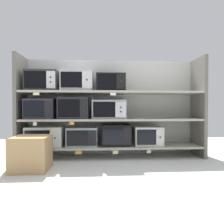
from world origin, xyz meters
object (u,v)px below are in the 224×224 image
Objects in this scene: microwave_2 at (116,135)px; microwave_7 at (42,81)px; microwave_1 at (82,136)px; microwave_3 at (148,136)px; microwave_0 at (45,136)px; microwave_5 at (74,108)px; microwave_9 at (110,83)px; microwave_6 at (109,109)px; shipping_carton at (31,153)px; microwave_4 at (41,109)px; microwave_8 at (77,81)px.

microwave_7 is at bearing -180.00° from microwave_2.
microwave_3 is at bearing 0.00° from microwave_1.
microwave_5 reaches higher than microwave_0.
microwave_0 is at bearing 179.99° from microwave_9.
microwave_6 is at bearing 0.01° from microwave_5.
microwave_0 is 0.63m from shipping_carton.
microwave_3 is at bearing 0.00° from microwave_4.
microwave_7 is (-0.04, -0.00, 0.84)m from microwave_0.
microwave_6 reaches higher than microwave_1.
microwave_5 reaches higher than shipping_carton.
microwave_4 is 0.99× the size of shipping_carton.
microwave_0 is 1.14× the size of microwave_8.
microwave_4 is (-0.62, -0.00, 0.42)m from microwave_1.
microwave_4 is at bearing 93.85° from shipping_carton.
microwave_7 reaches higher than microwave_3.
microwave_3 is 1.82m from microwave_7.
microwave_1 is 0.98× the size of microwave_8.
microwave_1 is (0.56, -0.00, -0.01)m from microwave_0.
microwave_3 is 1.71m from shipping_carton.
microwave_0 is 1.19× the size of microwave_5.
microwave_3 is (1.58, -0.00, -0.00)m from microwave_0.
microwave_6 is (-0.61, 0.00, 0.41)m from microwave_3.
microwave_5 is (-1.14, -0.00, 0.43)m from microwave_3.
microwave_3 is 1.01× the size of shipping_carton.
shipping_carton is (-0.01, -0.62, -0.12)m from microwave_0.
microwave_9 reaches higher than microwave_4.
microwave_7 is at bearing -179.74° from microwave_0.
microwave_5 is (-0.64, -0.00, 0.41)m from microwave_2.
microwave_1 is at bearing 0.00° from microwave_4.
microwave_5 reaches higher than microwave_1.
microwave_0 is at bearing 0.22° from microwave_4.
microwave_2 is 0.87× the size of microwave_6.
microwave_6 is (0.53, 0.00, -0.02)m from microwave_5.
microwave_5 is 0.68m from microwave_9.
microwave_8 reaches higher than microwave_2.
microwave_4 is 0.49m from microwave_5.
microwave_4 is at bearing -179.96° from microwave_8.
microwave_9 reaches higher than microwave_1.
microwave_8 is at bearing 0.01° from microwave_0.
microwave_4 is at bearing 180.00° from microwave_9.
microwave_2 is 0.50m from microwave_3.
microwave_1 is 1.06× the size of microwave_3.
microwave_1 is at bearing -0.00° from microwave_7.
microwave_0 reaches higher than microwave_3.
microwave_9 is (-0.08, -0.00, 0.80)m from microwave_2.
shipping_carton is (-0.58, -0.62, -0.12)m from microwave_1.
microwave_6 is 1.18× the size of shipping_carton.
microwave_9 reaches higher than microwave_2.
microwave_6 is at bearing -179.97° from microwave_2.
microwave_4 is 0.42m from microwave_7.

